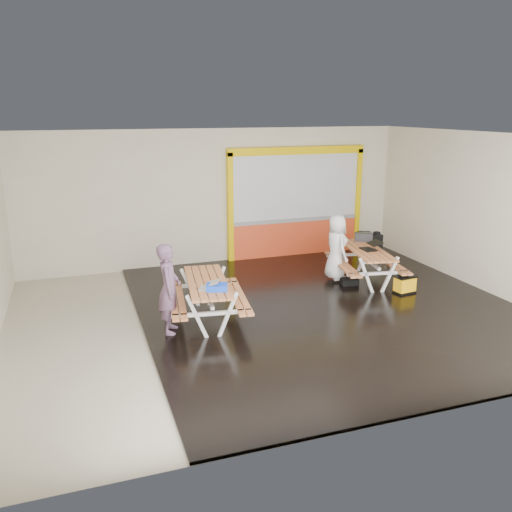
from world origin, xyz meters
name	(u,v)px	position (x,y,z in m)	size (l,w,h in m)	color
room	(271,230)	(0.00, 0.00, 1.75)	(10.02, 8.02, 3.52)	#B7AD9A
deck	(327,307)	(1.25, 0.00, 0.03)	(7.50, 7.98, 0.05)	black
kiosk	(296,205)	(2.20, 3.93, 1.44)	(3.88, 0.16, 3.00)	#E84721
picnic_table_left	(207,291)	(-1.25, 0.10, 0.64)	(1.69, 2.27, 0.84)	#CD7D49
picnic_table_right	(366,257)	(2.82, 1.20, 0.63)	(1.75, 2.29, 0.83)	#CD7D49
person_left	(169,288)	(-2.03, -0.21, 0.88)	(0.60, 0.40, 1.65)	#654761
person_right	(336,247)	(2.18, 1.47, 0.86)	(0.74, 0.48, 1.52)	white
laptop_left	(208,286)	(-1.34, -0.35, 0.89)	(0.46, 0.44, 0.15)	silver
laptop_right	(371,247)	(2.89, 1.14, 0.89)	(0.45, 0.40, 0.19)	black
blue_pouch	(217,287)	(-1.22, -0.47, 0.89)	(0.37, 0.26, 0.11)	blue
toolbox	(364,237)	(3.16, 1.92, 0.93)	(0.49, 0.39, 0.25)	black
backpack	(376,241)	(3.59, 2.02, 0.76)	(0.28, 0.18, 0.47)	black
dark_case	(349,281)	(2.35, 1.10, 0.12)	(0.38, 0.29, 0.14)	black
fluke_bag	(405,285)	(3.23, 0.19, 0.24)	(0.49, 0.36, 0.39)	black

